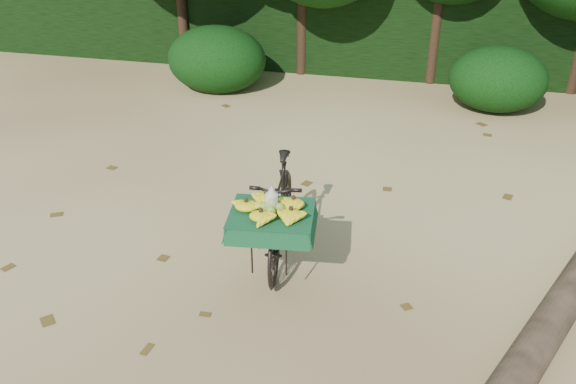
# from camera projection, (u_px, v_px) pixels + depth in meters

# --- Properties ---
(ground) EXTENTS (80.00, 80.00, 0.00)m
(ground) POSITION_uv_depth(u_px,v_px,m) (360.00, 248.00, 6.11)
(ground) COLOR #CFB96E
(ground) RESTS_ON ground
(vendor_bicycle) EXTENTS (0.78, 1.77, 0.99)m
(vendor_bicycle) POSITION_uv_depth(u_px,v_px,m) (280.00, 211.00, 5.77)
(vendor_bicycle) COLOR black
(vendor_bicycle) RESTS_ON ground
(fallen_log) EXTENTS (1.97, 3.74, 0.29)m
(fallen_log) POSITION_uv_depth(u_px,v_px,m) (570.00, 292.00, 5.25)
(fallen_log) COLOR brown
(fallen_log) RESTS_ON ground
(hedge_backdrop) EXTENTS (26.00, 1.80, 1.80)m
(hedge_backdrop) POSITION_uv_depth(u_px,v_px,m) (409.00, 18.00, 11.06)
(hedge_backdrop) COLOR black
(hedge_backdrop) RESTS_ON ground
(bush_clumps) EXTENTS (8.80, 1.70, 0.90)m
(bush_clumps) POSITION_uv_depth(u_px,v_px,m) (430.00, 78.00, 9.46)
(bush_clumps) COLOR black
(bush_clumps) RESTS_ON ground
(leaf_litter) EXTENTS (7.00, 7.30, 0.01)m
(leaf_litter) POSITION_uv_depth(u_px,v_px,m) (368.00, 215.00, 6.66)
(leaf_litter) COLOR #503B15
(leaf_litter) RESTS_ON ground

